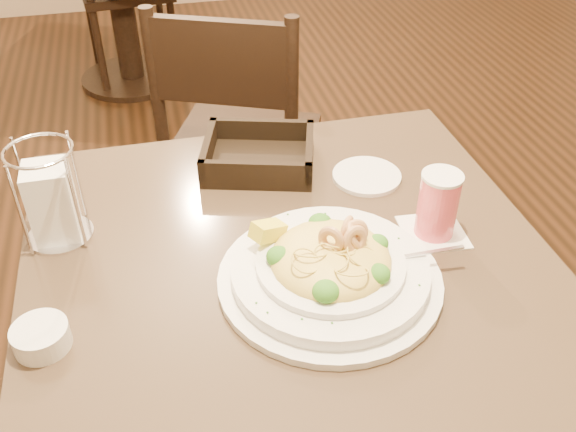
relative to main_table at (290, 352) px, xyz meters
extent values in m
cylinder|color=black|center=(0.00, 0.00, -0.14)|extent=(0.12, 0.12, 0.68)
cube|color=brown|center=(0.00, 0.00, 0.22)|extent=(0.90, 0.90, 0.03)
cylinder|color=black|center=(-0.26, 2.39, -0.49)|extent=(0.52, 0.52, 0.03)
cylinder|color=black|center=(-0.26, 2.39, -0.14)|extent=(0.12, 0.12, 0.68)
cube|color=black|center=(0.06, 0.87, -0.06)|extent=(0.55, 0.55, 0.04)
cylinder|color=black|center=(0.30, 0.96, -0.29)|extent=(0.04, 0.04, 0.43)
cylinder|color=black|center=(-0.03, 1.10, -0.29)|extent=(0.04, 0.04, 0.43)
cylinder|color=black|center=(0.16, 0.63, -0.29)|extent=(0.04, 0.04, 0.43)
cylinder|color=black|center=(-0.17, 0.78, -0.29)|extent=(0.04, 0.04, 0.43)
cylinder|color=black|center=(0.16, 0.63, 0.19)|extent=(0.04, 0.04, 0.46)
cylinder|color=black|center=(-0.17, 0.78, 0.19)|extent=(0.04, 0.04, 0.46)
cube|color=black|center=(-0.01, 0.70, 0.29)|extent=(0.34, 0.17, 0.22)
cylinder|color=black|center=(-0.07, 2.65, -0.29)|extent=(0.04, 0.04, 0.43)
cylinder|color=black|center=(-0.43, 2.61, -0.29)|extent=(0.04, 0.04, 0.43)
cylinder|color=black|center=(-0.03, 2.29, -0.29)|extent=(0.04, 0.04, 0.43)
cylinder|color=black|center=(-0.39, 2.25, -0.29)|extent=(0.04, 0.04, 0.43)
cylinder|color=white|center=(0.05, -0.07, 0.24)|extent=(0.37, 0.37, 0.01)
cylinder|color=white|center=(0.05, -0.07, 0.26)|extent=(0.32, 0.32, 0.02)
cylinder|color=white|center=(0.05, -0.07, 0.28)|extent=(0.24, 0.24, 0.01)
ellipsoid|color=#E0C552|center=(0.05, -0.07, 0.28)|extent=(0.19, 0.19, 0.07)
cube|color=yellow|center=(-0.04, 0.01, 0.30)|extent=(0.07, 0.06, 0.05)
cube|color=silver|center=(0.20, -0.08, 0.28)|extent=(0.14, 0.02, 0.01)
cube|color=silver|center=(0.13, -0.08, 0.28)|extent=(0.04, 0.02, 0.00)
torus|color=#E0C552|center=(0.05, -0.11, 0.31)|extent=(0.05, 0.05, 0.03)
torus|color=#E0C552|center=(0.03, -0.02, 0.29)|extent=(0.05, 0.05, 0.01)
torus|color=#E0C552|center=(0.04, -0.04, 0.29)|extent=(0.07, 0.06, 0.03)
torus|color=#E0C552|center=(0.05, -0.07, 0.31)|extent=(0.04, 0.04, 0.01)
torus|color=#E0C552|center=(0.00, -0.10, 0.32)|extent=(0.05, 0.05, 0.03)
torus|color=#E0C552|center=(0.04, -0.02, 0.30)|extent=(0.04, 0.04, 0.02)
torus|color=#E0C552|center=(0.03, -0.09, 0.32)|extent=(0.05, 0.04, 0.04)
torus|color=#E0C552|center=(0.05, -0.10, 0.31)|extent=(0.04, 0.04, 0.02)
torus|color=#E0C552|center=(0.10, -0.07, 0.30)|extent=(0.04, 0.05, 0.03)
torus|color=#E0C552|center=(0.01, -0.08, 0.31)|extent=(0.06, 0.06, 0.03)
torus|color=#E0C552|center=(0.05, -0.07, 0.32)|extent=(0.05, 0.05, 0.03)
torus|color=#E0C552|center=(0.07, -0.08, 0.31)|extent=(0.06, 0.06, 0.02)
torus|color=#E0C552|center=(0.08, -0.10, 0.31)|extent=(0.04, 0.05, 0.03)
torus|color=#E0C552|center=(0.06, -0.13, 0.31)|extent=(0.07, 0.06, 0.03)
torus|color=#E0C552|center=(0.07, -0.08, 0.29)|extent=(0.04, 0.05, 0.03)
torus|color=#E0C552|center=(0.09, -0.10, 0.31)|extent=(0.06, 0.06, 0.02)
torus|color=#E0C552|center=(0.06, -0.07, 0.31)|extent=(0.07, 0.06, 0.03)
torus|color=#E7AB72|center=(0.09, -0.07, 0.33)|extent=(0.05, 0.06, 0.05)
torus|color=#E7AB72|center=(0.09, -0.07, 0.33)|extent=(0.05, 0.03, 0.05)
torus|color=#E7AB72|center=(0.08, -0.08, 0.33)|extent=(0.05, 0.04, 0.05)
torus|color=#E7AB72|center=(0.05, -0.07, 0.33)|extent=(0.05, 0.04, 0.05)
torus|color=#E7AB72|center=(0.08, -0.05, 0.33)|extent=(0.04, 0.05, 0.05)
ellipsoid|color=#276116|center=(0.13, -0.06, 0.29)|extent=(0.04, 0.04, 0.03)
ellipsoid|color=#276116|center=(0.05, 0.01, 0.29)|extent=(0.04, 0.04, 0.03)
ellipsoid|color=#276116|center=(-0.03, -0.05, 0.29)|extent=(0.04, 0.04, 0.03)
ellipsoid|color=#276116|center=(0.02, -0.15, 0.29)|extent=(0.04, 0.04, 0.03)
ellipsoid|color=#276116|center=(0.11, -0.13, 0.29)|extent=(0.04, 0.04, 0.03)
cube|color=#266619|center=(0.01, 0.08, 0.27)|extent=(0.00, 0.00, 0.00)
cube|color=#266619|center=(-0.08, -0.12, 0.27)|extent=(0.00, 0.00, 0.00)
cube|color=#266619|center=(0.01, 0.05, 0.27)|extent=(0.00, 0.00, 0.00)
cube|color=#266619|center=(0.18, -0.03, 0.27)|extent=(0.00, 0.00, 0.00)
cube|color=#266619|center=(0.02, -0.19, 0.27)|extent=(0.00, 0.00, 0.00)
cube|color=#266619|center=(-0.07, -0.15, 0.27)|extent=(0.00, 0.00, 0.00)
cube|color=#266619|center=(0.08, 0.06, 0.27)|extent=(0.00, 0.00, 0.00)
cube|color=#266619|center=(-0.01, 0.07, 0.27)|extent=(0.00, 0.00, 0.00)
cube|color=#266619|center=(0.17, -0.14, 0.27)|extent=(0.00, 0.00, 0.00)
cube|color=#266619|center=(-0.02, -0.17, 0.27)|extent=(0.00, 0.00, 0.00)
cube|color=#266619|center=(0.08, 0.07, 0.27)|extent=(0.00, 0.00, 0.00)
cube|color=#266619|center=(0.00, 0.05, 0.27)|extent=(0.00, 0.00, 0.00)
cube|color=white|center=(0.27, 0.01, 0.24)|extent=(0.12, 0.12, 0.00)
cylinder|color=#F15566|center=(0.27, 0.01, 0.30)|extent=(0.07, 0.07, 0.12)
cylinder|color=white|center=(0.27, 0.01, 0.36)|extent=(0.07, 0.07, 0.01)
cube|color=black|center=(0.01, 0.30, 0.24)|extent=(0.26, 0.24, 0.02)
cube|color=black|center=(0.11, 0.27, 0.27)|extent=(0.06, 0.18, 0.05)
cube|color=black|center=(-0.09, 0.33, 0.27)|extent=(0.06, 0.18, 0.05)
cube|color=black|center=(0.03, 0.38, 0.27)|extent=(0.22, 0.08, 0.05)
cube|color=black|center=(-0.02, 0.22, 0.27)|extent=(0.22, 0.08, 0.05)
cylinder|color=silver|center=(-0.38, 0.16, 0.24)|extent=(0.11, 0.11, 0.01)
torus|color=silver|center=(-0.38, 0.16, 0.41)|extent=(0.11, 0.11, 0.01)
cube|color=white|center=(-0.38, 0.16, 0.31)|extent=(0.08, 0.08, 0.14)
cylinder|color=silver|center=(-0.43, 0.12, 0.33)|extent=(0.01, 0.01, 0.18)
cylinder|color=silver|center=(-0.34, 0.12, 0.33)|extent=(0.01, 0.01, 0.18)
cylinder|color=silver|center=(-0.43, 0.20, 0.33)|extent=(0.01, 0.01, 0.18)
cylinder|color=silver|center=(-0.34, 0.20, 0.33)|extent=(0.01, 0.01, 0.18)
cylinder|color=white|center=(0.21, 0.21, 0.24)|extent=(0.17, 0.17, 0.01)
cylinder|color=white|center=(-0.40, -0.10, 0.25)|extent=(0.09, 0.09, 0.04)
camera|label=1|loc=(-0.20, -0.80, 0.96)|focal=40.00mm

